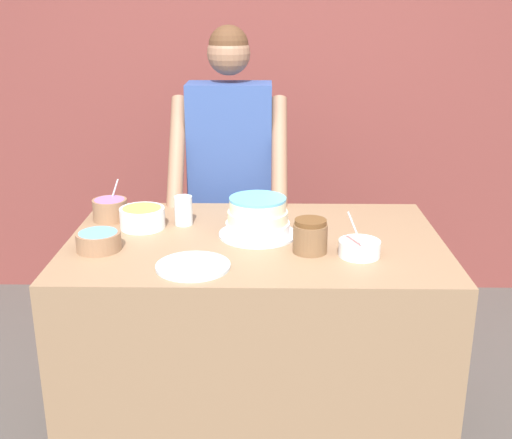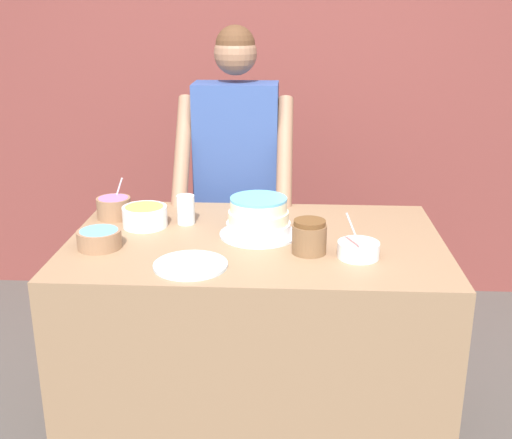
% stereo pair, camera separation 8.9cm
% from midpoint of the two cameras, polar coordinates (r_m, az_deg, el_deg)
% --- Properties ---
extents(wall_back, '(10.00, 0.05, 2.60)m').
position_cam_midpoint_polar(wall_back, '(3.90, 1.94, 11.85)').
color(wall_back, brown).
rests_on(wall_back, ground_plane).
extents(counter, '(1.43, 0.91, 0.90)m').
position_cam_midpoint_polar(counter, '(2.66, 0.96, -10.87)').
color(counter, '#8C6B4C').
rests_on(counter, ground_plane).
extents(person_baker, '(0.55, 0.47, 1.67)m').
position_cam_midpoint_polar(person_baker, '(3.14, -0.94, 4.69)').
color(person_baker, '#2D2D38').
rests_on(person_baker, ground_plane).
extents(cake, '(0.30, 0.30, 0.15)m').
position_cam_midpoint_polar(cake, '(2.48, 1.26, 0.09)').
color(cake, silver).
rests_on(cake, counter).
extents(frosting_bowl_yellow, '(0.18, 0.18, 0.08)m').
position_cam_midpoint_polar(frosting_bowl_yellow, '(2.62, -8.89, 0.34)').
color(frosting_bowl_yellow, white).
rests_on(frosting_bowl_yellow, counter).
extents(frosting_bowl_blue, '(0.16, 0.16, 0.07)m').
position_cam_midpoint_polar(frosting_bowl_blue, '(2.42, -12.73, -1.63)').
color(frosting_bowl_blue, '#936B4C').
rests_on(frosting_bowl_blue, counter).
extents(frosting_bowl_purple, '(0.14, 0.14, 0.16)m').
position_cam_midpoint_polar(frosting_bowl_purple, '(2.74, -11.61, 1.09)').
color(frosting_bowl_purple, '#936B4C').
rests_on(frosting_bowl_purple, counter).
extents(frosting_bowl_pink, '(0.15, 0.15, 0.18)m').
position_cam_midpoint_polar(frosting_bowl_pink, '(2.31, 10.19, -2.59)').
color(frosting_bowl_pink, white).
rests_on(frosting_bowl_pink, counter).
extents(drinking_glass, '(0.07, 0.07, 0.12)m').
position_cam_midpoint_polar(drinking_glass, '(2.63, -5.29, 0.88)').
color(drinking_glass, silver).
rests_on(drinking_glass, counter).
extents(ceramic_plate, '(0.26, 0.26, 0.01)m').
position_cam_midpoint_polar(ceramic_plate, '(2.21, -4.69, -4.07)').
color(ceramic_plate, silver).
rests_on(ceramic_plate, counter).
extents(stoneware_jar, '(0.13, 0.13, 0.12)m').
position_cam_midpoint_polar(stoneware_jar, '(2.32, 5.86, -1.56)').
color(stoneware_jar, brown).
rests_on(stoneware_jar, counter).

